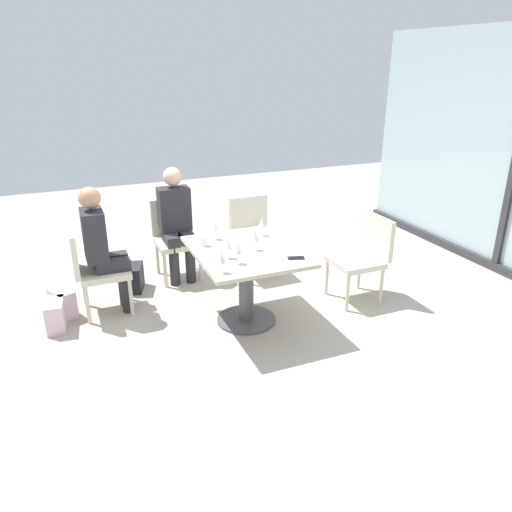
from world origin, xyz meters
The scene contains 19 objects.
ground_plane centered at (0.00, 0.00, 0.00)m, with size 12.00×12.00×0.00m, color #A89E8E.
dining_table_main centered at (0.00, 0.00, 0.54)m, with size 1.14×0.92×0.73m.
chair_front_left centered at (-0.71, -1.29, 0.50)m, with size 0.46×0.50×0.87m.
chair_side_end centered at (-1.33, -0.34, 0.50)m, with size 0.50×0.46×0.87m.
chair_near_window centered at (0.00, 1.29, 0.50)m, with size 0.46×0.51×0.87m.
chair_far_left centered at (-1.07, 0.51, 0.50)m, with size 0.50×0.46×0.87m.
person_front_left centered at (-0.71, -1.18, 0.70)m, with size 0.34×0.39×1.26m.
person_side_end centered at (-1.22, -0.34, 0.70)m, with size 0.39×0.34×1.26m.
wine_glass_0 centered at (0.28, -0.18, 0.86)m, with size 0.07×0.07×0.18m.
wine_glass_1 centered at (0.14, -0.22, 0.86)m, with size 0.07×0.07×0.18m.
wine_glass_2 centered at (-0.29, 0.28, 0.86)m, with size 0.07×0.07×0.18m.
wine_glass_3 centered at (0.41, -0.37, 0.86)m, with size 0.07×0.07×0.18m.
wine_glass_4 centered at (-0.36, -0.17, 0.86)m, with size 0.07×0.07×0.18m.
wine_glass_5 centered at (0.05, 0.07, 0.86)m, with size 0.07×0.07×0.18m.
coffee_cup centered at (-0.23, -0.32, 0.78)m, with size 0.08×0.08×0.09m, color white.
cell_phone_on_table centered at (0.37, 0.32, 0.73)m, with size 0.07×0.14×0.01m, color black.
handbag_0 centered at (-0.76, -1.61, 0.14)m, with size 0.30×0.16×0.28m, color beige.
handbag_1 centered at (-1.09, -0.86, 0.14)m, with size 0.30×0.16×0.28m, color #232328.
handbag_2 centered at (-0.52, -1.68, 0.14)m, with size 0.30×0.16×0.28m, color beige.
Camera 1 is at (3.85, -1.49, 2.32)m, focal length 34.38 mm.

